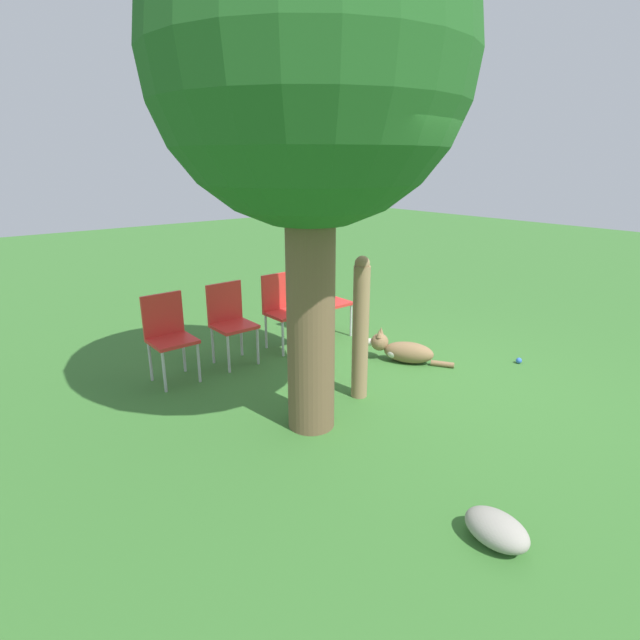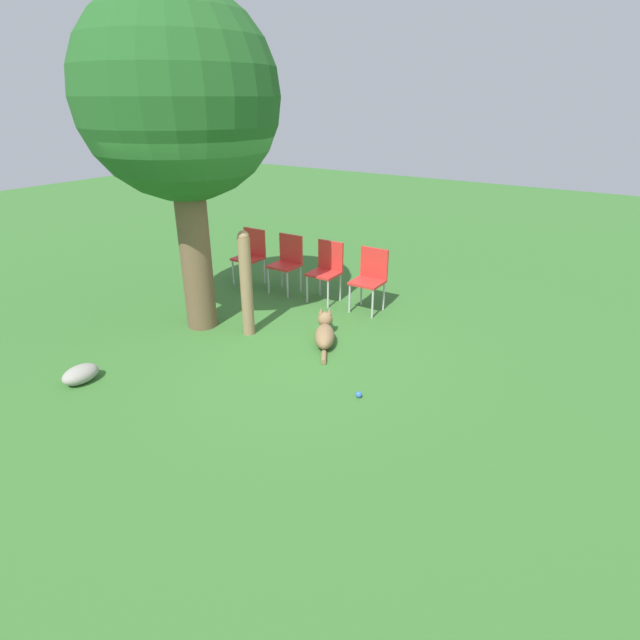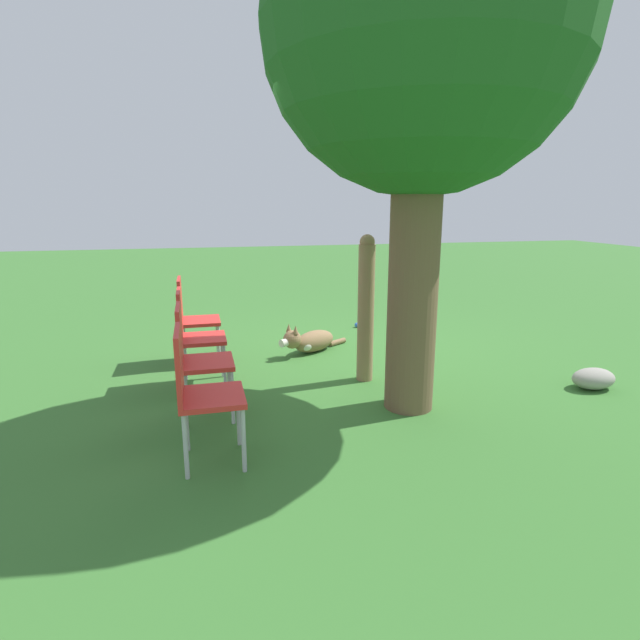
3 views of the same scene
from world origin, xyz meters
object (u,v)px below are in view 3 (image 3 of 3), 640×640
(fence_post, at_px, (366,308))
(red_chair_0, at_px, (192,314))
(oak_tree, at_px, (424,34))
(red_chair_2, at_px, (195,354))
(red_chair_1, at_px, (193,331))
(red_chair_3, at_px, (198,387))
(dog, at_px, (309,341))
(tennis_ball, at_px, (357,325))

(fence_post, height_order, red_chair_0, fence_post)
(oak_tree, distance_m, red_chair_2, 2.93)
(oak_tree, relative_size, red_chair_0, 4.46)
(fence_post, xyz_separation_m, red_chair_1, (1.62, -0.21, -0.18))
(fence_post, distance_m, red_chair_3, 2.03)
(red_chair_1, xyz_separation_m, red_chair_3, (-0.05, 1.49, 0.00))
(red_chair_0, bearing_deg, dog, 1.61)
(oak_tree, bearing_deg, dog, -74.11)
(fence_post, xyz_separation_m, red_chair_2, (1.59, 0.54, -0.18))
(red_chair_0, height_order, red_chair_2, same)
(red_chair_2, bearing_deg, red_chair_3, -88.81)
(red_chair_0, bearing_deg, red_chair_2, -88.81)
(oak_tree, height_order, red_chair_2, oak_tree)
(red_chair_2, relative_size, tennis_ball, 13.62)
(dog, xyz_separation_m, fence_post, (-0.34, 1.00, 0.58))
(red_chair_0, relative_size, red_chair_1, 1.00)
(fence_post, xyz_separation_m, red_chair_3, (1.57, 1.28, -0.18))
(dog, distance_m, red_chair_0, 1.36)
(oak_tree, bearing_deg, red_chair_3, 18.02)
(oak_tree, height_order, tennis_ball, oak_tree)
(dog, xyz_separation_m, red_chair_3, (1.23, 2.28, 0.40))
(red_chair_1, bearing_deg, tennis_ball, 39.20)
(red_chair_0, relative_size, tennis_ball, 13.62)
(oak_tree, height_order, fence_post, oak_tree)
(red_chair_2, height_order, tennis_ball, red_chair_2)
(fence_post, bearing_deg, tennis_ball, -105.46)
(fence_post, relative_size, red_chair_2, 1.53)
(red_chair_1, bearing_deg, fence_post, -7.89)
(oak_tree, relative_size, red_chair_3, 4.46)
(dog, bearing_deg, oak_tree, 74.00)
(oak_tree, relative_size, dog, 4.51)
(oak_tree, height_order, red_chair_0, oak_tree)
(oak_tree, relative_size, red_chair_2, 4.46)
(dog, bearing_deg, red_chair_0, -29.63)
(oak_tree, distance_m, red_chair_3, 2.97)
(red_chair_2, bearing_deg, red_chair_0, 91.19)
(fence_post, bearing_deg, red_chair_0, -30.08)
(red_chair_0, bearing_deg, red_chair_3, -88.81)
(red_chair_0, bearing_deg, oak_tree, -43.70)
(dog, height_order, red_chair_1, red_chair_1)
(oak_tree, bearing_deg, fence_post, -78.09)
(dog, xyz_separation_m, tennis_ball, (-0.90, -1.02, -0.10))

